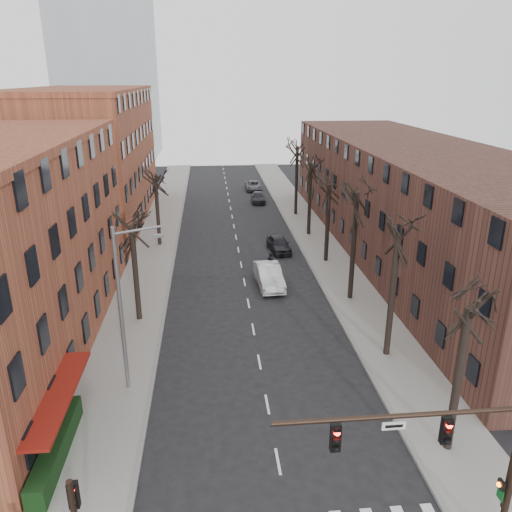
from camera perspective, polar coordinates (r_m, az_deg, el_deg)
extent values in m
cube|color=gray|center=(50.85, -11.28, 1.61)|extent=(4.00, 90.00, 0.15)
cube|color=gray|center=(51.65, 6.66, 2.16)|extent=(4.00, 90.00, 0.15)
cube|color=brown|center=(59.28, -18.77, 10.44)|extent=(12.00, 28.00, 14.00)
cube|color=#4D2D24|center=(48.12, 17.55, 6.13)|extent=(12.00, 50.00, 10.00)
cube|color=maroon|center=(25.64, -20.82, -19.41)|extent=(1.20, 7.00, 0.15)
cube|color=black|center=(24.52, -21.87, -19.66)|extent=(0.80, 6.00, 1.00)
cylinder|color=black|center=(16.47, 16.27, -17.13)|extent=(8.00, 0.16, 0.16)
cube|color=black|center=(17.41, 20.90, -18.12)|extent=(0.32, 0.22, 0.95)
cube|color=black|center=(16.31, 9.07, -19.81)|extent=(0.32, 0.22, 0.95)
cube|color=silver|center=(16.61, 15.48, -18.20)|extent=(0.75, 0.04, 0.28)
cube|color=black|center=(19.84, 26.24, -22.37)|extent=(0.12, 0.30, 0.30)
cube|color=black|center=(17.72, -20.14, -24.24)|extent=(0.32, 0.22, 0.95)
cylinder|color=slate|center=(26.07, -15.18, -6.30)|extent=(0.20, 0.20, 9.00)
cylinder|color=slate|center=(24.35, -13.53, 2.87)|extent=(2.39, 0.12, 0.46)
cube|color=slate|center=(24.31, -11.14, 2.28)|extent=(0.50, 0.22, 0.14)
imported|color=silver|center=(39.34, 1.50, -2.28)|extent=(2.10, 5.27, 1.71)
imported|color=black|center=(47.24, 2.62, 1.42)|extent=(2.18, 4.48, 1.47)
imported|color=black|center=(65.98, 0.27, 6.72)|extent=(2.06, 4.51, 1.28)
imported|color=#55565C|center=(73.22, -0.31, 8.05)|extent=(2.20, 4.71, 1.31)
imported|color=black|center=(41.69, 1.70, -0.84)|extent=(0.84, 1.19, 1.88)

